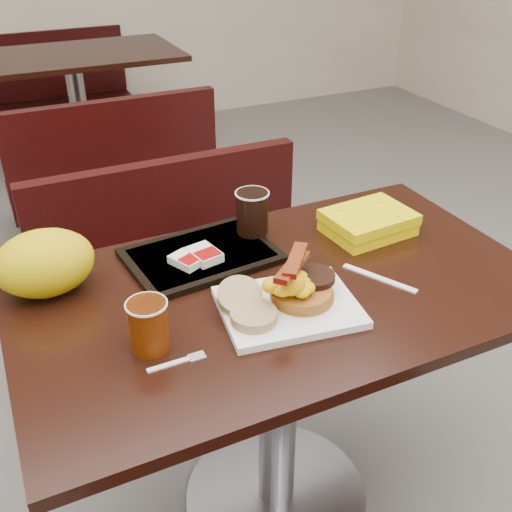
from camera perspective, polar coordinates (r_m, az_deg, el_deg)
name	(u,v)px	position (r m, az deg, el deg)	size (l,w,h in m)	color
floor	(276,499)	(1.90, 1.89, -22.06)	(6.00, 7.00, 0.01)	slate
table_near	(278,406)	(1.61, 2.13, -14.04)	(1.20, 0.70, 0.75)	black
bench_near_n	(188,278)	(2.13, -6.48, -2.06)	(1.00, 0.46, 0.72)	black
table_far	(80,118)	(3.82, -16.34, 12.47)	(1.20, 0.70, 0.75)	black
bench_far_s	(108,161)	(3.17, -13.86, 8.79)	(1.00, 0.46, 0.72)	black
bench_far_n	(61,91)	(4.49, -18.07, 14.70)	(1.00, 0.46, 0.72)	black
platter	(289,307)	(1.29, 3.13, -4.87)	(0.29, 0.22, 0.02)	white
pancake_stack	(302,293)	(1.30, 4.41, -3.50)	(0.14, 0.14, 0.03)	#9B5219
sausage_patty	(314,277)	(1.31, 5.55, -1.99)	(0.09, 0.09, 0.01)	black
scrambled_eggs	(291,286)	(1.25, 3.36, -2.85)	(0.10, 0.09, 0.05)	#EAAC04
bacon_strips	(293,265)	(1.25, 3.50, -0.88)	(0.16, 0.07, 0.01)	#4E0605
muffin_bottom	(254,316)	(1.23, -0.22, -5.73)	(0.10, 0.10, 0.02)	tan
muffin_top	(240,296)	(1.27, -1.56, -3.85)	(0.10, 0.10, 0.02)	tan
coffee_cup_near	(149,326)	(1.18, -10.16, -6.56)	(0.08, 0.08, 0.11)	#8D3505
fork	(168,365)	(1.17, -8.34, -10.19)	(0.12, 0.02, 0.00)	white
knife	(379,278)	(1.42, 11.64, -2.08)	(0.19, 0.02, 0.00)	white
condiment_syrup	(251,293)	(1.34, -0.45, -3.52)	(0.04, 0.03, 0.01)	#B96507
condiment_ketchup	(224,272)	(1.41, -3.07, -1.57)	(0.04, 0.03, 0.01)	#8C0504
tray	(201,255)	(1.48, -5.21, 0.06)	(0.35, 0.25, 0.02)	black
hashbrown_sleeve_left	(186,260)	(1.43, -6.64, -0.40)	(0.05, 0.07, 0.02)	silver
hashbrown_sleeve_right	(204,255)	(1.44, -4.96, 0.14)	(0.06, 0.08, 0.02)	silver
coffee_cup_far	(252,212)	(1.53, -0.36, 4.16)	(0.08, 0.08, 0.11)	black
clamshell	(368,222)	(1.60, 10.62, 3.15)	(0.22, 0.16, 0.06)	yellow
paper_bag	(45,263)	(1.39, -19.45, -0.63)	(0.22, 0.16, 0.15)	#D0BC06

